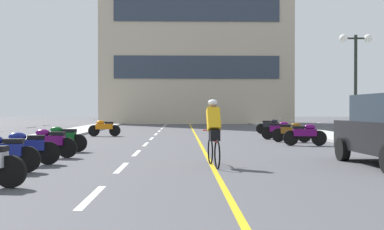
{
  "coord_description": "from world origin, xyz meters",
  "views": [
    {
      "loc": [
        -0.52,
        -2.03,
        1.44
      ],
      "look_at": [
        -0.03,
        21.18,
        1.16
      ],
      "focal_mm": 45.78,
      "sensor_mm": 36.0,
      "label": 1
    }
  ],
  "objects_px": {
    "motorcycle_3": "(25,147)",
    "motorcycle_9": "(104,127)",
    "motorcycle_4": "(49,142)",
    "motorcycle_7": "(292,131)",
    "street_lamp_mid": "(356,61)",
    "motorcycle_10": "(271,126)",
    "motorcycle_2": "(2,152)",
    "motorcycle_5": "(62,138)",
    "cyclist_rider": "(214,131)",
    "motorcycle_6": "(305,134)",
    "motorcycle_8": "(280,130)"
  },
  "relations": [
    {
      "from": "motorcycle_3",
      "to": "motorcycle_9",
      "type": "bearing_deg",
      "value": 90.51
    },
    {
      "from": "motorcycle_4",
      "to": "motorcycle_7",
      "type": "distance_m",
      "value": 10.96
    },
    {
      "from": "street_lamp_mid",
      "to": "motorcycle_10",
      "type": "xyz_separation_m",
      "value": [
        -2.46,
        7.03,
        -3.07
      ]
    },
    {
      "from": "motorcycle_4",
      "to": "motorcycle_10",
      "type": "bearing_deg",
      "value": 56.58
    },
    {
      "from": "motorcycle_9",
      "to": "street_lamp_mid",
      "type": "bearing_deg",
      "value": -21.36
    },
    {
      "from": "motorcycle_2",
      "to": "motorcycle_7",
      "type": "distance_m",
      "value": 13.4
    },
    {
      "from": "motorcycle_5",
      "to": "motorcycle_9",
      "type": "height_order",
      "value": "same"
    },
    {
      "from": "motorcycle_2",
      "to": "motorcycle_10",
      "type": "relative_size",
      "value": 1.0
    },
    {
      "from": "street_lamp_mid",
      "to": "motorcycle_7",
      "type": "distance_m",
      "value": 4.21
    },
    {
      "from": "cyclist_rider",
      "to": "motorcycle_10",
      "type": "bearing_deg",
      "value": 74.7
    },
    {
      "from": "motorcycle_6",
      "to": "motorcycle_4",
      "type": "bearing_deg",
      "value": -152.42
    },
    {
      "from": "motorcycle_6",
      "to": "motorcycle_2",
      "type": "bearing_deg",
      "value": -138.11
    },
    {
      "from": "motorcycle_7",
      "to": "motorcycle_9",
      "type": "xyz_separation_m",
      "value": [
        -8.91,
        4.82,
        0.0
      ]
    },
    {
      "from": "motorcycle_6",
      "to": "motorcycle_8",
      "type": "distance_m",
      "value": 3.86
    },
    {
      "from": "motorcycle_3",
      "to": "cyclist_rider",
      "type": "relative_size",
      "value": 0.94
    },
    {
      "from": "motorcycle_9",
      "to": "motorcycle_10",
      "type": "relative_size",
      "value": 1.0
    },
    {
      "from": "motorcycle_7",
      "to": "cyclist_rider",
      "type": "xyz_separation_m",
      "value": [
        -3.99,
        -8.86,
        0.41
      ]
    },
    {
      "from": "motorcycle_4",
      "to": "motorcycle_3",
      "type": "bearing_deg",
      "value": -91.62
    },
    {
      "from": "motorcycle_5",
      "to": "motorcycle_8",
      "type": "height_order",
      "value": "same"
    },
    {
      "from": "motorcycle_3",
      "to": "cyclist_rider",
      "type": "bearing_deg",
      "value": -2.75
    },
    {
      "from": "motorcycle_5",
      "to": "motorcycle_8",
      "type": "xyz_separation_m",
      "value": [
        8.69,
        6.44,
        0.0
      ]
    },
    {
      "from": "motorcycle_5",
      "to": "motorcycle_9",
      "type": "distance_m",
      "value": 9.43
    },
    {
      "from": "motorcycle_3",
      "to": "motorcycle_8",
      "type": "relative_size",
      "value": 0.99
    },
    {
      "from": "motorcycle_9",
      "to": "cyclist_rider",
      "type": "bearing_deg",
      "value": -70.21
    },
    {
      "from": "street_lamp_mid",
      "to": "motorcycle_6",
      "type": "xyz_separation_m",
      "value": [
        -2.8,
        -2.23,
        -3.07
      ]
    },
    {
      "from": "street_lamp_mid",
      "to": "motorcycle_9",
      "type": "relative_size",
      "value": 2.71
    },
    {
      "from": "motorcycle_5",
      "to": "motorcycle_9",
      "type": "bearing_deg",
      "value": 90.42
    },
    {
      "from": "motorcycle_4",
      "to": "motorcycle_9",
      "type": "distance_m",
      "value": 11.44
    },
    {
      "from": "street_lamp_mid",
      "to": "motorcycle_10",
      "type": "height_order",
      "value": "street_lamp_mid"
    },
    {
      "from": "street_lamp_mid",
      "to": "motorcycle_2",
      "type": "distance_m",
      "value": 15.89
    },
    {
      "from": "motorcycle_5",
      "to": "motorcycle_10",
      "type": "height_order",
      "value": "same"
    },
    {
      "from": "motorcycle_2",
      "to": "cyclist_rider",
      "type": "relative_size",
      "value": 0.96
    },
    {
      "from": "street_lamp_mid",
      "to": "motorcycle_6",
      "type": "bearing_deg",
      "value": -141.4
    },
    {
      "from": "motorcycle_10",
      "to": "motorcycle_5",
      "type": "bearing_deg",
      "value": -128.0
    },
    {
      "from": "motorcycle_10",
      "to": "cyclist_rider",
      "type": "bearing_deg",
      "value": -105.3
    },
    {
      "from": "motorcycle_5",
      "to": "motorcycle_8",
      "type": "distance_m",
      "value": 10.81
    },
    {
      "from": "motorcycle_4",
      "to": "motorcycle_5",
      "type": "xyz_separation_m",
      "value": [
        -0.11,
        2.02,
        0.0
      ]
    },
    {
      "from": "motorcycle_2",
      "to": "motorcycle_6",
      "type": "xyz_separation_m",
      "value": [
        8.95,
        8.03,
        0.0
      ]
    },
    {
      "from": "motorcycle_2",
      "to": "motorcycle_10",
      "type": "height_order",
      "value": "same"
    },
    {
      "from": "motorcycle_8",
      "to": "motorcycle_2",
      "type": "bearing_deg",
      "value": -126.28
    },
    {
      "from": "motorcycle_6",
      "to": "motorcycle_9",
      "type": "height_order",
      "value": "same"
    },
    {
      "from": "motorcycle_2",
      "to": "street_lamp_mid",
      "type": "bearing_deg",
      "value": 41.14
    },
    {
      "from": "motorcycle_2",
      "to": "motorcycle_4",
      "type": "bearing_deg",
      "value": 87.73
    },
    {
      "from": "street_lamp_mid",
      "to": "motorcycle_8",
      "type": "relative_size",
      "value": 2.77
    },
    {
      "from": "motorcycle_3",
      "to": "motorcycle_9",
      "type": "distance_m",
      "value": 13.45
    },
    {
      "from": "street_lamp_mid",
      "to": "motorcycle_2",
      "type": "xyz_separation_m",
      "value": [
        -11.74,
        -10.26,
        -3.07
      ]
    },
    {
      "from": "motorcycle_4",
      "to": "motorcycle_8",
      "type": "bearing_deg",
      "value": 44.57
    },
    {
      "from": "motorcycle_4",
      "to": "motorcycle_9",
      "type": "height_order",
      "value": "same"
    },
    {
      "from": "street_lamp_mid",
      "to": "motorcycle_8",
      "type": "distance_m",
      "value": 4.61
    },
    {
      "from": "motorcycle_7",
      "to": "cyclist_rider",
      "type": "distance_m",
      "value": 9.73
    }
  ]
}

